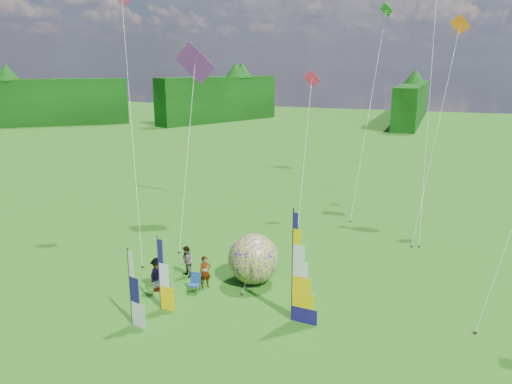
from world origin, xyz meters
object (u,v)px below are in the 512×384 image
(feather_banner_main, at_px, (292,268))
(camp_chair, at_px, (194,283))
(spectator_d, at_px, (245,258))
(side_banner_far, at_px, (130,288))
(bol_inflatable, at_px, (253,259))
(spectator_c, at_px, (157,274))
(kite_whale, at_px, (432,72))
(spectator_a, at_px, (205,272))
(spectator_b, at_px, (187,262))
(side_banner_left, at_px, (159,274))

(feather_banner_main, bearing_deg, camp_chair, 174.74)
(spectator_d, bearing_deg, side_banner_far, 110.52)
(side_banner_far, distance_m, bol_inflatable, 6.85)
(feather_banner_main, xyz_separation_m, spectator_d, (-3.85, 4.01, -1.62))
(feather_banner_main, bearing_deg, spectator_c, -178.98)
(feather_banner_main, bearing_deg, kite_whale, 79.82)
(spectator_a, distance_m, spectator_b, 1.70)
(feather_banner_main, relative_size, spectator_b, 2.95)
(feather_banner_main, distance_m, side_banner_far, 7.04)
(bol_inflatable, distance_m, kite_whale, 18.06)
(bol_inflatable, bearing_deg, spectator_c, -147.49)
(side_banner_left, xyz_separation_m, spectator_c, (-1.13, 1.61, -0.85))
(side_banner_far, xyz_separation_m, spectator_d, (2.53, 6.87, -0.83))
(spectator_b, xyz_separation_m, kite_whale, (11.02, 14.22, 9.70))
(side_banner_left, relative_size, spectator_b, 2.02)
(bol_inflatable, distance_m, spectator_c, 4.91)
(spectator_c, distance_m, kite_whale, 22.17)
(bol_inflatable, height_order, kite_whale, kite_whale)
(side_banner_left, relative_size, spectator_d, 1.93)
(spectator_c, bearing_deg, spectator_a, -60.52)
(spectator_a, height_order, spectator_c, spectator_c)
(spectator_a, xyz_separation_m, camp_chair, (-0.24, -0.74, -0.34))
(side_banner_far, distance_m, kite_whale, 24.04)
(spectator_a, xyz_separation_m, spectator_d, (1.24, 2.33, 0.06))
(bol_inflatable, relative_size, kite_whale, 0.12)
(spectator_d, relative_size, kite_whale, 0.08)
(spectator_b, height_order, spectator_d, spectator_d)
(side_banner_far, bearing_deg, feather_banner_main, 38.45)
(spectator_a, bearing_deg, spectator_c, 167.60)
(side_banner_far, relative_size, spectator_c, 1.97)
(kite_whale, bearing_deg, side_banner_left, -135.50)
(side_banner_far, xyz_separation_m, spectator_b, (-0.21, 5.35, -0.87))
(side_banner_far, height_order, bol_inflatable, side_banner_far)
(bol_inflatable, bearing_deg, camp_chair, -137.29)
(spectator_c, relative_size, kite_whale, 0.08)
(bol_inflatable, bearing_deg, side_banner_far, -119.53)
(spectator_a, relative_size, spectator_d, 0.93)
(kite_whale, bearing_deg, bol_inflatable, -133.85)
(bol_inflatable, xyz_separation_m, spectator_c, (-4.12, -2.63, -0.44))
(spectator_d, bearing_deg, feather_banner_main, 174.59)
(kite_whale, bearing_deg, spectator_d, -138.32)
(spectator_b, distance_m, camp_chair, 2.02)
(bol_inflatable, xyz_separation_m, spectator_a, (-2.09, -1.41, -0.48))
(feather_banner_main, bearing_deg, spectator_d, 138.57)
(spectator_a, bearing_deg, kite_whale, 14.33)
(spectator_c, bearing_deg, side_banner_far, -168.65)
(bol_inflatable, relative_size, spectator_c, 1.50)
(side_banner_left, height_order, side_banner_far, side_banner_far)
(kite_whale, bearing_deg, spectator_c, -140.64)
(spectator_b, bearing_deg, feather_banner_main, 14.18)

